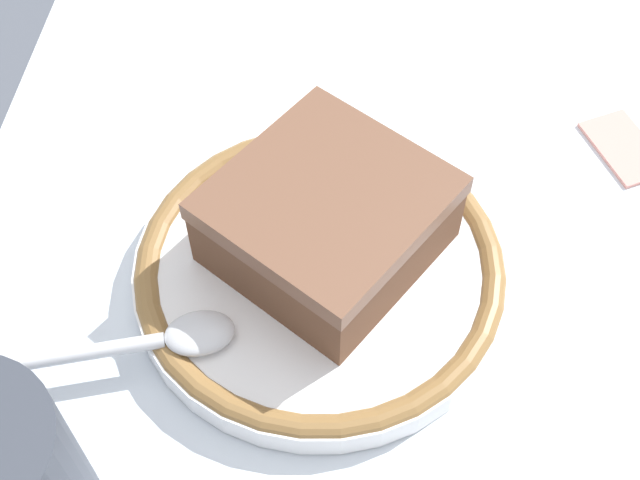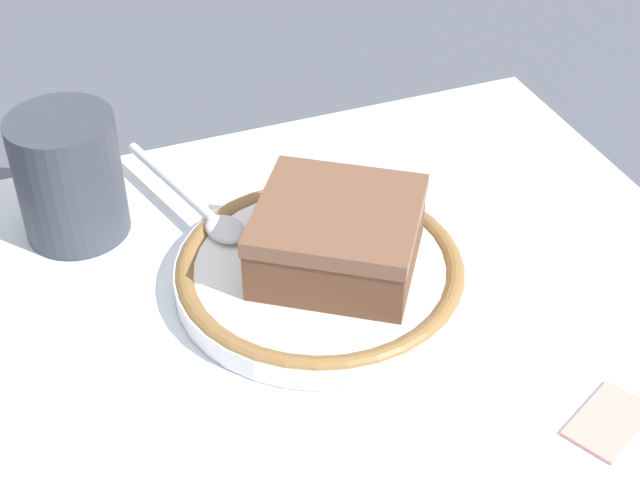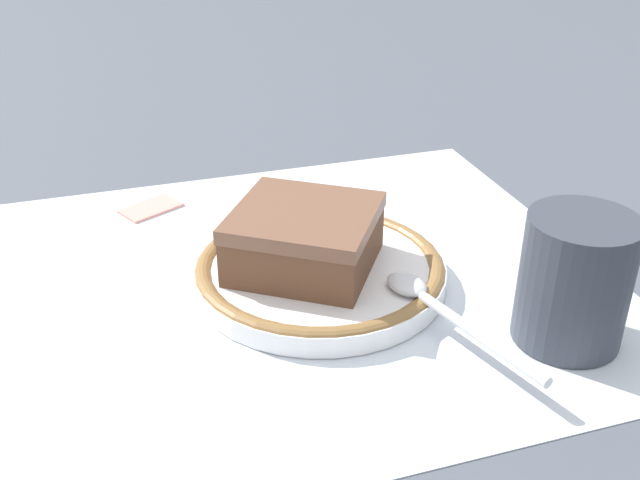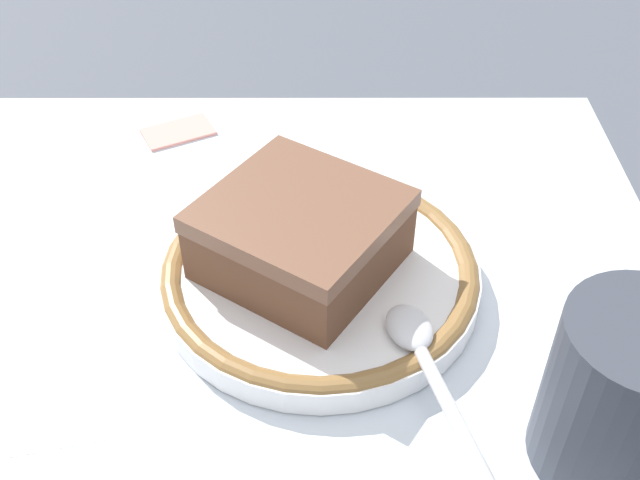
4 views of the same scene
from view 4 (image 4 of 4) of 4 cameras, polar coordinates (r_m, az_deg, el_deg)
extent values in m
plane|color=#4C515B|center=(0.45, -2.68, -2.71)|extent=(2.40, 2.40, 0.00)
cube|color=silver|center=(0.45, -2.68, -2.64)|extent=(0.46, 0.40, 0.00)
cylinder|color=white|center=(0.44, 0.00, -2.70)|extent=(0.18, 0.18, 0.02)
torus|color=olive|center=(0.44, 0.00, -2.31)|extent=(0.18, 0.18, 0.01)
cube|color=brown|center=(0.42, -1.43, -0.12)|extent=(0.13, 0.13, 0.03)
cube|color=brown|center=(0.41, -1.48, 2.16)|extent=(0.13, 0.13, 0.01)
ellipsoid|color=silver|center=(0.40, 6.65, -6.45)|extent=(0.03, 0.04, 0.01)
cylinder|color=silver|center=(0.36, 10.79, -14.38)|extent=(0.04, 0.10, 0.01)
cylinder|color=#383D47|center=(0.36, 21.63, -10.72)|extent=(0.07, 0.07, 0.09)
cylinder|color=silver|center=(0.39, 20.44, -13.68)|extent=(0.06, 0.06, 0.02)
cube|color=white|center=(0.43, -21.70, -9.21)|extent=(0.15, 0.13, 0.00)
cube|color=#E5998C|center=(0.58, -10.51, 8.13)|extent=(0.06, 0.05, 0.01)
camera|label=1|loc=(0.41, 46.09, 38.90)|focal=48.37mm
camera|label=2|loc=(0.75, 17.72, 45.86)|focal=52.54mm
camera|label=3|loc=(0.19, -119.91, -32.38)|focal=42.11mm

